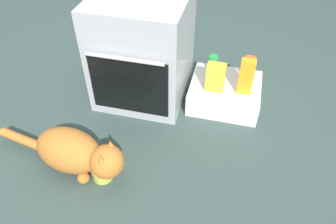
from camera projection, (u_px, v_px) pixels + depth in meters
ground at (134, 128)px, 2.10m from camera, size 8.00×8.00×0.00m
oven at (143, 49)px, 2.14m from camera, size 0.59×0.63×0.72m
pantry_cabinet at (225, 93)px, 2.25m from camera, size 0.47×0.42×0.16m
food_bowl at (103, 173)px, 1.80m from camera, size 0.11×0.11×0.08m
cat at (76, 152)px, 1.77m from camera, size 0.83×0.30×0.27m
sauce_jar at (249, 67)px, 2.22m from camera, size 0.08×0.08×0.14m
soda_can at (213, 63)px, 2.26m from camera, size 0.07×0.07×0.12m
snack_bag at (216, 77)px, 2.09m from camera, size 0.12×0.09×0.18m
juice_carton at (246, 77)px, 2.05m from camera, size 0.09×0.06×0.24m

